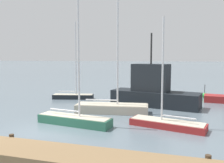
{
  "coord_description": "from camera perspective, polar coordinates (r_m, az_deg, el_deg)",
  "views": [
    {
      "loc": [
        8.04,
        -12.21,
        4.42
      ],
      "look_at": [
        0.0,
        15.47,
        1.55
      ],
      "focal_mm": 38.21,
      "sensor_mm": 36.0,
      "label": 1
    }
  ],
  "objects": [
    {
      "name": "channel_buoy_2",
      "position": [
        28.33,
        21.26,
        -3.08
      ],
      "size": [
        0.56,
        0.56,
        1.49
      ],
      "color": "green",
      "rests_on": "ground_plane"
    },
    {
      "name": "sailboat_0",
      "position": [
        15.73,
        13.07,
        -9.53
      ],
      "size": [
        4.91,
        2.4,
        6.99
      ],
      "rotation": [
        0.0,
        0.0,
        2.9
      ],
      "color": "maroon",
      "rests_on": "ground_plane"
    },
    {
      "name": "ground_plane",
      "position": [
        15.27,
        -16.76,
        -11.39
      ],
      "size": [
        600.0,
        600.0,
        0.0
      ],
      "primitive_type": "plane",
      "color": "slate"
    },
    {
      "name": "sailboat_4",
      "position": [
        16.12,
        -9.02,
        -8.59
      ],
      "size": [
        5.26,
        1.84,
        9.11
      ],
      "rotation": [
        0.0,
        0.0,
        -0.13
      ],
      "color": "#2D6B51",
      "rests_on": "ground_plane"
    },
    {
      "name": "sailboat_2",
      "position": [
        26.16,
        -9.25,
        -3.26
      ],
      "size": [
        4.48,
        2.07,
        8.17
      ],
      "rotation": [
        0.0,
        0.0,
        0.23
      ],
      "color": "black",
      "rests_on": "ground_plane"
    },
    {
      "name": "fishing_boat_2",
      "position": [
        22.26,
        9.84,
        -2.23
      ],
      "size": [
        8.32,
        3.97,
        6.66
      ],
      "rotation": [
        0.0,
        0.0,
        2.93
      ],
      "color": "black",
      "rests_on": "ground_plane"
    },
    {
      "name": "sailboat_3",
      "position": [
        19.36,
        -0.02,
        -6.04
      ],
      "size": [
        5.98,
        2.47,
        10.16
      ],
      "rotation": [
        0.0,
        0.0,
        0.14
      ],
      "color": "#BCB29E",
      "rests_on": "ground_plane"
    }
  ]
}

